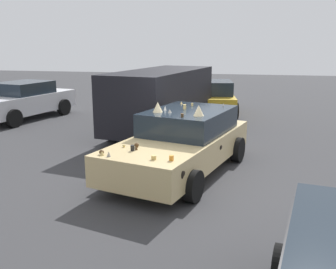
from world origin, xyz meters
TOP-DOWN VIEW (x-y plane):
  - ground_plane at (0.00, 0.00)m, footprint 60.00×60.00m
  - art_car_decorated at (0.12, -0.03)m, footprint 4.94×2.94m
  - parked_van_far_right at (3.89, 1.38)m, footprint 5.53×2.86m
  - parked_sedan_far_left at (7.86, 0.11)m, footprint 4.31×2.49m
  - parked_sedan_behind_right at (5.11, 7.31)m, footprint 4.69×2.63m

SIDE VIEW (x-z plane):
  - ground_plane at x=0.00m, z-range 0.00..0.00m
  - parked_sedan_far_left at x=7.86m, z-range 0.00..1.43m
  - art_car_decorated at x=0.12m, z-range -0.10..1.56m
  - parked_sedan_behind_right at x=5.11m, z-range 0.01..1.48m
  - parked_van_far_right at x=3.89m, z-range 0.13..2.24m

